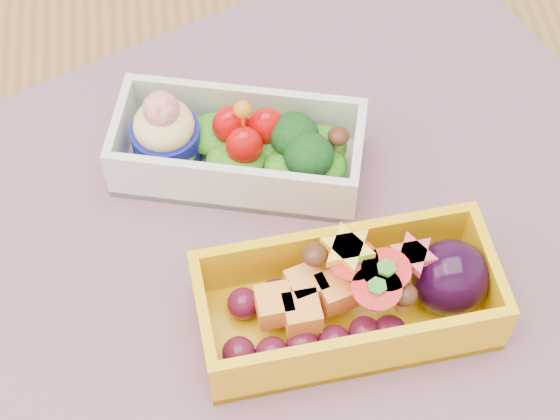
{
  "coord_description": "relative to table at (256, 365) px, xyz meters",
  "views": [
    {
      "loc": [
        -0.02,
        -0.29,
        1.29
      ],
      "look_at": [
        0.02,
        0.04,
        0.79
      ],
      "focal_mm": 59.76,
      "sensor_mm": 36.0,
      "label": 1
    }
  ],
  "objects": [
    {
      "name": "placemat",
      "position": [
        0.02,
        0.04,
        0.1
      ],
      "size": [
        0.68,
        0.61,
        0.0
      ],
      "primitive_type": "cube",
      "rotation": [
        0.0,
        0.0,
        0.39
      ],
      "color": "#855C63",
      "rests_on": "table"
    },
    {
      "name": "bento_white",
      "position": [
        0.0,
        0.11,
        0.13
      ],
      "size": [
        0.18,
        0.12,
        0.07
      ],
      "rotation": [
        0.0,
        0.0,
        -0.27
      ],
      "color": "silver",
      "rests_on": "placemat"
    },
    {
      "name": "table",
      "position": [
        0.0,
        0.0,
        0.0
      ],
      "size": [
        1.2,
        0.8,
        0.75
      ],
      "color": "brown",
      "rests_on": "ground"
    },
    {
      "name": "bento_yellow",
      "position": [
        0.06,
        -0.02,
        0.13
      ],
      "size": [
        0.19,
        0.1,
        0.06
      ],
      "rotation": [
        0.0,
        0.0,
        0.08
      ],
      "color": "#F0B30C",
      "rests_on": "placemat"
    }
  ]
}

